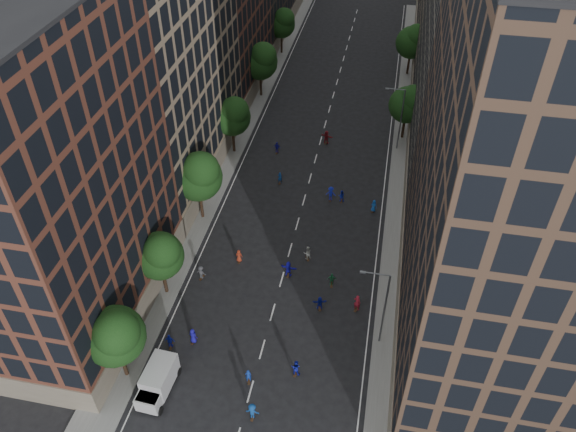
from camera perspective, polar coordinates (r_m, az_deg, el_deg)
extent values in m
plane|color=black|center=(75.65, 2.76, 5.62)|extent=(240.00, 240.00, 0.00)
cube|color=slate|center=(83.91, -4.64, 9.45)|extent=(4.00, 105.00, 0.15)
cube|color=slate|center=(81.45, 12.05, 7.58)|extent=(4.00, 105.00, 0.15)
cube|color=#572D21|center=(51.09, -23.88, 2.98)|extent=(14.00, 22.00, 30.00)
cube|color=#867057|center=(68.05, -14.20, 16.66)|extent=(14.00, 26.00, 34.00)
cube|color=#483326|center=(45.60, 22.47, 3.36)|extent=(14.00, 30.00, 36.00)
cube|color=#5D574D|center=(71.48, 19.62, 16.31)|extent=(14.00, 28.00, 33.00)
cylinder|color=black|center=(52.40, -16.41, -14.01)|extent=(0.36, 0.36, 3.96)
sphere|color=black|center=(49.61, -17.19, -11.57)|extent=(5.20, 5.20, 5.20)
sphere|color=black|center=(48.09, -17.04, -11.25)|extent=(3.90, 3.90, 3.90)
cylinder|color=black|center=(58.01, -12.44, -6.32)|extent=(0.36, 0.36, 3.70)
sphere|color=black|center=(55.65, -12.93, -3.96)|extent=(4.80, 4.80, 4.80)
sphere|color=black|center=(54.31, -12.71, -3.50)|extent=(3.60, 3.60, 3.60)
cylinder|color=black|center=(65.85, -8.81, 1.29)|extent=(0.36, 0.36, 4.22)
sphere|color=black|center=(63.52, -9.16, 3.97)|extent=(5.60, 5.60, 5.60)
sphere|color=black|center=(62.06, -8.84, 4.63)|extent=(4.20, 4.20, 4.20)
cylinder|color=black|center=(76.64, -5.57, 7.72)|extent=(0.36, 0.36, 3.87)
sphere|color=black|center=(74.80, -5.74, 9.98)|extent=(5.00, 5.00, 5.00)
sphere|color=black|center=(73.59, -5.43, 10.58)|extent=(3.75, 3.75, 3.75)
cylinder|color=black|center=(89.93, -2.79, 13.23)|extent=(0.36, 0.36, 4.05)
sphere|color=black|center=(88.30, -2.86, 15.35)|extent=(5.40, 5.40, 5.40)
sphere|color=black|center=(87.10, -2.53, 15.98)|extent=(4.05, 4.05, 4.05)
cylinder|color=black|center=(104.07, -0.66, 17.17)|extent=(0.36, 0.36, 3.78)
sphere|color=black|center=(102.75, -0.68, 18.93)|extent=(4.80, 4.80, 4.80)
sphere|color=black|center=(101.76, -0.39, 19.43)|extent=(3.60, 3.60, 3.60)
cylinder|color=black|center=(80.91, 11.67, 8.90)|extent=(0.36, 0.36, 3.74)
sphere|color=black|center=(79.22, 12.00, 10.99)|extent=(5.00, 5.00, 5.00)
sphere|color=black|center=(78.21, 12.57, 11.54)|extent=(3.75, 3.75, 3.75)
cylinder|color=black|center=(98.55, 12.15, 14.93)|extent=(0.36, 0.36, 3.96)
sphere|color=black|center=(97.10, 12.46, 16.83)|extent=(5.20, 5.20, 5.20)
sphere|color=black|center=(96.14, 12.97, 17.36)|extent=(3.90, 3.90, 3.90)
cylinder|color=#595B60|center=(51.30, 9.76, -9.45)|extent=(0.18, 0.18, 9.00)
cylinder|color=#595B60|center=(47.94, 8.93, -5.81)|extent=(2.40, 0.12, 0.12)
cube|color=#595B60|center=(47.97, 7.61, -5.68)|extent=(0.50, 0.22, 0.15)
cylinder|color=#595B60|center=(76.97, 11.39, 9.48)|extent=(0.18, 0.18, 9.00)
cylinder|color=#595B60|center=(74.77, 10.91, 12.54)|extent=(2.40, 0.12, 0.12)
cube|color=#595B60|center=(74.79, 10.05, 12.62)|extent=(0.50, 0.22, 0.15)
cube|color=silver|center=(51.44, -12.91, -15.52)|extent=(2.31, 3.74, 2.22)
cube|color=silver|center=(50.78, -13.91, -17.74)|extent=(2.10, 1.72, 1.41)
cube|color=black|center=(50.23, -14.03, -17.34)|extent=(1.88, 1.41, 0.10)
cylinder|color=black|center=(51.57, -14.98, -18.09)|extent=(0.29, 0.78, 0.77)
cylinder|color=black|center=(50.87, -12.86, -18.73)|extent=(0.29, 0.78, 0.77)
cylinder|color=black|center=(53.33, -13.11, -14.70)|extent=(0.29, 0.78, 0.77)
cylinder|color=black|center=(52.66, -11.06, -15.25)|extent=(0.29, 0.78, 0.77)
imported|color=#171294|center=(54.16, -9.63, -11.94)|extent=(0.93, 0.73, 1.68)
imported|color=#123296|center=(51.17, -4.05, -15.90)|extent=(0.64, 0.52, 1.53)
imported|color=#111891|center=(51.39, 0.79, -15.17)|extent=(0.92, 0.76, 1.73)
imported|color=navy|center=(49.23, -3.64, -19.22)|extent=(1.11, 0.64, 1.72)
imported|color=#1625B8|center=(54.22, -11.90, -12.35)|extent=(0.98, 0.48, 1.62)
imported|color=#121B95|center=(56.11, 3.25, -8.84)|extent=(1.50, 0.81, 1.55)
imported|color=#9B3019|center=(60.76, -5.00, -4.08)|extent=(0.77, 0.53, 1.52)
imported|color=maroon|center=(56.20, 7.04, -8.76)|extent=(0.83, 0.68, 1.94)
imported|color=silver|center=(60.75, 1.99, -3.80)|extent=(1.01, 0.92, 1.70)
imported|color=#3E3F43|center=(59.45, -8.81, -5.71)|extent=(1.15, 0.82, 1.61)
imported|color=#216F42|center=(58.24, 4.48, -6.48)|extent=(0.98, 0.51, 1.60)
imported|color=#1B16B9|center=(58.92, 0.04, -5.42)|extent=(1.79, 0.76, 1.87)
imported|color=#164FB6|center=(67.53, 8.70, 1.00)|extent=(0.90, 0.77, 1.57)
imported|color=navy|center=(71.16, -0.83, 3.88)|extent=(0.60, 0.42, 1.56)
imported|color=#1726BB|center=(68.52, 5.44, 2.01)|extent=(0.82, 0.68, 1.57)
imported|color=#1620B3|center=(68.53, 4.37, 2.26)|extent=(1.22, 0.70, 1.88)
imported|color=#14139A|center=(76.68, -1.12, 6.94)|extent=(1.01, 0.56, 1.63)
imported|color=maroon|center=(78.76, 3.92, 7.97)|extent=(1.86, 1.12, 1.91)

